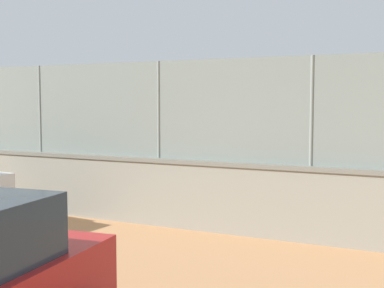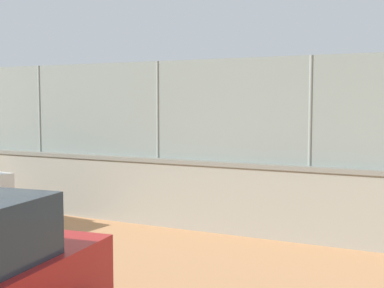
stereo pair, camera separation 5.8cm
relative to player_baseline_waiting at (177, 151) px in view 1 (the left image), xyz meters
The scene contains 4 objects.
ground_plane 7.89m from the player_baseline_waiting, 91.68° to the right, with size 260.00×260.00×0.00m, color tan.
player_baseline_waiting is the anchor object (origin of this frame).
player_crossing_court 5.41m from the player_baseline_waiting, 155.75° to the right, with size 0.99×0.80×1.48m.
sports_ball 2.63m from the player_baseline_waiting, 59.43° to the left, with size 0.15×0.15×0.15m, color white.
Camera 1 is at (-7.27, 22.69, 2.46)m, focal length 48.78 mm.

